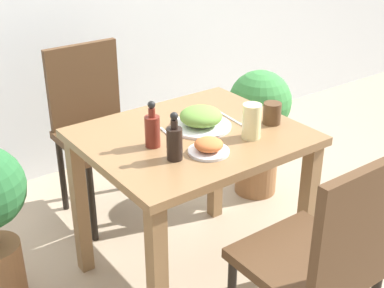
{
  "coord_description": "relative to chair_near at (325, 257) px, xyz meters",
  "views": [
    {
      "loc": [
        -1.19,
        -1.62,
        1.65
      ],
      "look_at": [
        0.0,
        0.0,
        0.67
      ],
      "focal_mm": 50.0,
      "sensor_mm": 36.0,
      "label": 1
    }
  ],
  "objects": [
    {
      "name": "ground_plane",
      "position": [
        -0.03,
        0.72,
        -0.52
      ],
      "size": [
        16.0,
        16.0,
        0.0
      ],
      "primitive_type": "plane",
      "color": "tan"
    },
    {
      "name": "condiment_bottle",
      "position": [
        -0.22,
        0.57,
        0.27
      ],
      "size": [
        0.06,
        0.06,
        0.19
      ],
      "color": "black",
      "rests_on": "dining_table"
    },
    {
      "name": "chair_far",
      "position": [
        -0.1,
        1.48,
        0.0
      ],
      "size": [
        0.42,
        0.42,
        0.92
      ],
      "color": "#4C331E",
      "rests_on": "ground_plane"
    },
    {
      "name": "spoon_utensil",
      "position": [
        0.2,
        0.74,
        0.2
      ],
      "size": [
        0.02,
        0.18,
        0.0
      ],
      "rotation": [
        0.0,
        0.0,
        1.49
      ],
      "color": "silver",
      "rests_on": "dining_table"
    },
    {
      "name": "side_plate",
      "position": [
        -0.08,
        0.53,
        0.22
      ],
      "size": [
        0.16,
        0.16,
        0.06
      ],
      "color": "white",
      "rests_on": "dining_table"
    },
    {
      "name": "chair_near",
      "position": [
        0.0,
        0.0,
        0.0
      ],
      "size": [
        0.42,
        0.42,
        0.92
      ],
      "rotation": [
        0.0,
        0.0,
        3.14
      ],
      "color": "#4C331E",
      "rests_on": "ground_plane"
    },
    {
      "name": "juice_glass",
      "position": [
        0.14,
        0.54,
        0.27
      ],
      "size": [
        0.08,
        0.08,
        0.14
      ],
      "color": "beige",
      "rests_on": "dining_table"
    },
    {
      "name": "dining_table",
      "position": [
        -0.03,
        0.72,
        0.07
      ],
      "size": [
        0.88,
        0.74,
        0.72
      ],
      "color": "olive",
      "rests_on": "ground_plane"
    },
    {
      "name": "fork_utensil",
      "position": [
        -0.12,
        0.74,
        0.2
      ],
      "size": [
        0.04,
        0.18,
        0.0
      ],
      "rotation": [
        0.0,
        0.0,
        1.41
      ],
      "color": "silver",
      "rests_on": "dining_table"
    },
    {
      "name": "food_plate",
      "position": [
        0.04,
        0.74,
        0.24
      ],
      "size": [
        0.26,
        0.26,
        0.09
      ],
      "color": "white",
      "rests_on": "dining_table"
    },
    {
      "name": "drink_cup",
      "position": [
        0.31,
        0.6,
        0.25
      ],
      "size": [
        0.08,
        0.08,
        0.09
      ],
      "color": "#4C331E",
      "rests_on": "dining_table"
    },
    {
      "name": "sauce_bottle",
      "position": [
        -0.22,
        0.71,
        0.27
      ],
      "size": [
        0.06,
        0.06,
        0.19
      ],
      "color": "maroon",
      "rests_on": "dining_table"
    },
    {
      "name": "potted_plant_right",
      "position": [
        0.72,
        1.1,
        -0.08
      ],
      "size": [
        0.35,
        0.35,
        0.74
      ],
      "color": "brown",
      "rests_on": "ground_plane"
    }
  ]
}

